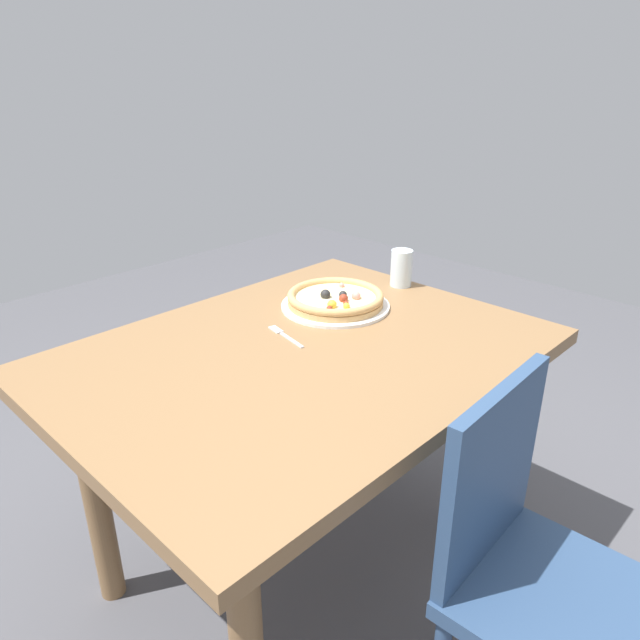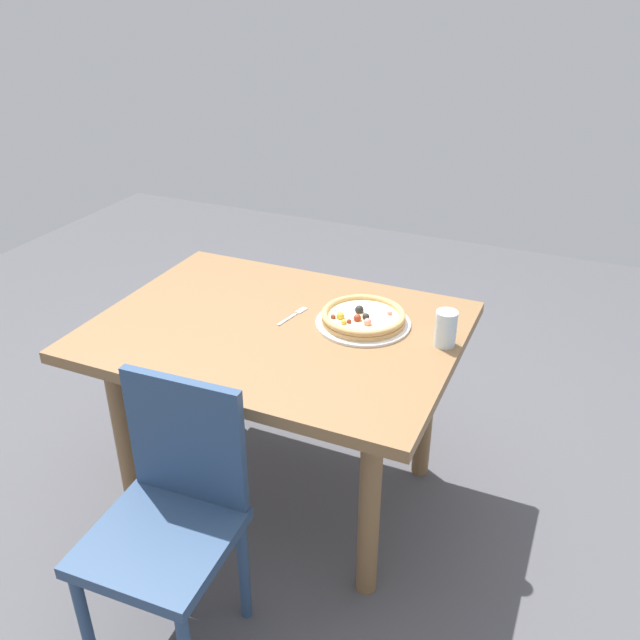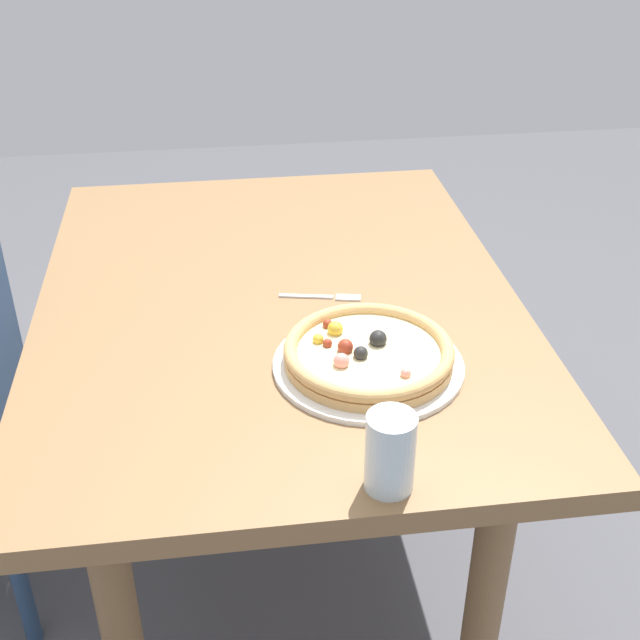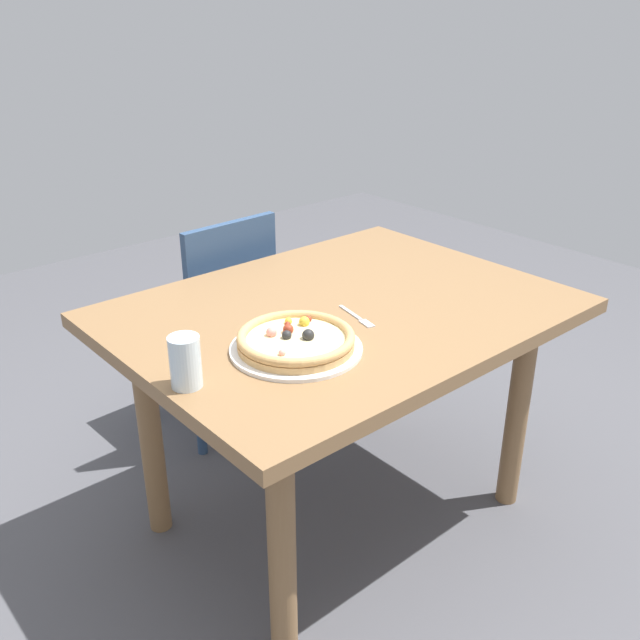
{
  "view_description": "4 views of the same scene",
  "coord_description": "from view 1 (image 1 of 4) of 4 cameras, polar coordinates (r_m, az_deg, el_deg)",
  "views": [
    {
      "loc": [
        -0.97,
        -1.01,
        1.45
      ],
      "look_at": [
        0.14,
        0.07,
        0.77
      ],
      "focal_mm": 32.91,
      "sensor_mm": 36.0,
      "label": 1
    },
    {
      "loc": [
        0.98,
        -1.85,
        1.89
      ],
      "look_at": [
        0.14,
        0.07,
        0.77
      ],
      "focal_mm": 37.63,
      "sensor_mm": 36.0,
      "label": 2
    },
    {
      "loc": [
        1.48,
        -0.11,
        1.6
      ],
      "look_at": [
        0.14,
        0.07,
        0.77
      ],
      "focal_mm": 47.11,
      "sensor_mm": 36.0,
      "label": 3
    },
    {
      "loc": [
        1.26,
        1.37,
        1.57
      ],
      "look_at": [
        0.14,
        0.07,
        0.77
      ],
      "focal_mm": 39.37,
      "sensor_mm": 36.0,
      "label": 4
    }
  ],
  "objects": [
    {
      "name": "chair_near",
      "position": [
        1.41,
        20.06,
        -21.82
      ],
      "size": [
        0.42,
        0.42,
        0.87
      ],
      "rotation": [
        0.0,
        0.0,
        3.19
      ],
      "color": "navy",
      "rests_on": "ground"
    },
    {
      "name": "fork",
      "position": [
        1.64,
        -3.56,
        -1.44
      ],
      "size": [
        0.05,
        0.16,
        0.0
      ],
      "rotation": [
        0.0,
        0.0,
        1.37
      ],
      "color": "silver",
      "rests_on": "dining_table"
    },
    {
      "name": "ground_plane",
      "position": [
        2.02,
        -1.47,
        -22.32
      ],
      "size": [
        6.0,
        6.0,
        0.0
      ],
      "primitive_type": "plane",
      "color": "#4C4C51"
    },
    {
      "name": "plate",
      "position": [
        1.83,
        1.5,
        1.4
      ],
      "size": [
        0.34,
        0.34,
        0.01
      ],
      "primitive_type": "cylinder",
      "color": "white",
      "rests_on": "dining_table"
    },
    {
      "name": "pizza",
      "position": [
        1.82,
        1.52,
        2.13
      ],
      "size": [
        0.3,
        0.3,
        0.05
      ],
      "color": "tan",
      "rests_on": "plate"
    },
    {
      "name": "dining_table",
      "position": [
        1.61,
        -1.71,
        -6.03
      ],
      "size": [
        1.28,
        0.96,
        0.75
      ],
      "color": "olive",
      "rests_on": "ground"
    },
    {
      "name": "drinking_glass",
      "position": [
        2.02,
        7.91,
        5.03
      ],
      "size": [
        0.07,
        0.07,
        0.12
      ],
      "primitive_type": "cylinder",
      "color": "silver",
      "rests_on": "dining_table"
    }
  ]
}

